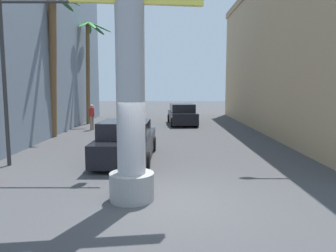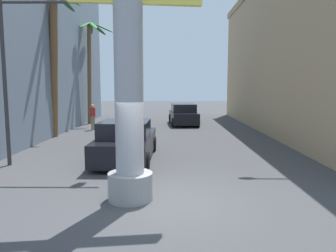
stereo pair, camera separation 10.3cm
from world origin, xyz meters
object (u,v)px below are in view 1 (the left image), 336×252
car_lead (126,142)px  palm_tree_far_left (88,52)px  car_far (182,115)px  pedestrian_far_left (91,115)px  palm_tree_mid_left (52,52)px  street_lamp (305,46)px  traffic_light_mast (46,50)px

car_lead → palm_tree_far_left: palm_tree_far_left is taller
car_far → pedestrian_far_left: pedestrian_far_left is taller
car_lead → pedestrian_far_left: (-3.37, 8.73, 0.28)m
car_lead → car_far: same height
palm_tree_far_left → pedestrian_far_left: (0.96, -3.48, -4.38)m
palm_tree_far_left → palm_tree_mid_left: palm_tree_mid_left is taller
street_lamp → palm_tree_mid_left: bearing=156.8°
palm_tree_far_left → pedestrian_far_left: palm_tree_far_left is taller
car_lead → palm_tree_mid_left: palm_tree_mid_left is taller
car_lead → palm_tree_far_left: (-4.32, 12.21, 4.65)m
car_far → palm_tree_far_left: palm_tree_far_left is taller
street_lamp → pedestrian_far_left: (-10.50, 8.00, -3.50)m
street_lamp → traffic_light_mast: size_ratio=1.28×
street_lamp → traffic_light_mast: 9.91m
palm_tree_mid_left → pedestrian_far_left: palm_tree_mid_left is taller
car_far → pedestrian_far_left: size_ratio=2.63×
palm_tree_mid_left → pedestrian_far_left: 4.96m
palm_tree_mid_left → pedestrian_far_left: (1.39, 2.90, -3.77)m
street_lamp → palm_tree_far_left: palm_tree_far_left is taller
street_lamp → traffic_light_mast: bearing=-170.4°
palm_tree_mid_left → car_far: bearing=38.3°
car_far → palm_tree_far_left: (-7.02, 0.50, 4.62)m
traffic_light_mast → palm_tree_mid_left: 7.11m
street_lamp → palm_tree_far_left: (-11.45, 11.48, 0.87)m
traffic_light_mast → car_far: (5.33, 12.64, -3.39)m
street_lamp → car_lead: bearing=-174.2°
car_lead → car_far: bearing=77.0°
palm_tree_mid_left → pedestrian_far_left: size_ratio=4.81×
car_lead → car_far: (2.69, 11.71, 0.03)m
street_lamp → car_lead: (-7.13, -0.72, -3.78)m
street_lamp → palm_tree_far_left: bearing=134.9°
car_lead → palm_tree_far_left: 13.76m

